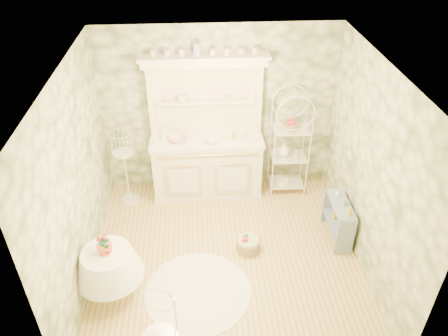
{
  "coord_description": "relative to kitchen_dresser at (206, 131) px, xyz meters",
  "views": [
    {
      "loc": [
        -0.33,
        -4.31,
        4.43
      ],
      "look_at": [
        0.0,
        0.5,
        1.15
      ],
      "focal_mm": 35.0,
      "sensor_mm": 36.0,
      "label": 1
    }
  ],
  "objects": [
    {
      "name": "ceiling",
      "position": [
        0.2,
        -1.52,
        1.56
      ],
      "size": [
        3.6,
        3.6,
        0.0
      ],
      "primitive_type": "plane",
      "color": "white",
      "rests_on": "floor"
    },
    {
      "name": "wall_left",
      "position": [
        -1.6,
        -1.52,
        0.21
      ],
      "size": [
        3.6,
        3.6,
        0.0
      ],
      "primitive_type": "plane",
      "color": "beige",
      "rests_on": "floor"
    },
    {
      "name": "bakers_rack",
      "position": [
        1.3,
        -0.03,
        -0.28
      ],
      "size": [
        0.55,
        0.4,
        1.72
      ],
      "primitive_type": "cube",
      "rotation": [
        0.0,
        0.0,
        -0.04
      ],
      "color": "white",
      "rests_on": "floor"
    },
    {
      "name": "floor",
      "position": [
        0.2,
        -1.52,
        -1.15
      ],
      "size": [
        3.6,
        3.6,
        0.0
      ],
      "primitive_type": "plane",
      "color": "#D3B96F",
      "rests_on": "ground"
    },
    {
      "name": "bottle_amber",
      "position": [
        1.84,
        -1.49,
        -0.46
      ],
      "size": [
        0.08,
        0.08,
        0.16
      ],
      "primitive_type": "imported",
      "rotation": [
        0.0,
        0.0,
        -0.28
      ],
      "color": "#B18F36",
      "rests_on": "side_shelf"
    },
    {
      "name": "side_shelf",
      "position": [
        1.82,
        -1.23,
        -0.83
      ],
      "size": [
        0.37,
        0.77,
        0.63
      ],
      "primitive_type": "cube",
      "rotation": [
        0.0,
        0.0,
        -0.14
      ],
      "color": "#748AA4",
      "rests_on": "floor"
    },
    {
      "name": "potted_geranium",
      "position": [
        -1.25,
        -2.09,
        -0.3
      ],
      "size": [
        0.17,
        0.13,
        0.28
      ],
      "primitive_type": "imported",
      "rotation": [
        0.0,
        0.0,
        -0.21
      ],
      "color": "#3F7238",
      "rests_on": "round_table"
    },
    {
      "name": "bowl_floral",
      "position": [
        -0.44,
        -0.02,
        -0.13
      ],
      "size": [
        0.34,
        0.34,
        0.07
      ],
      "primitive_type": "imported",
      "rotation": [
        0.0,
        0.0,
        0.22
      ],
      "color": "white",
      "rests_on": "kitchen_dresser"
    },
    {
      "name": "kitchen_dresser",
      "position": [
        0.0,
        0.0,
        0.0
      ],
      "size": [
        1.87,
        0.61,
        2.29
      ],
      "primitive_type": "cube",
      "color": "#F5F1CD",
      "rests_on": "floor"
    },
    {
      "name": "wall_back",
      "position": [
        0.2,
        0.28,
        0.21
      ],
      "size": [
        3.6,
        3.6,
        0.0
      ],
      "primitive_type": "plane",
      "color": "beige",
      "rests_on": "floor"
    },
    {
      "name": "bottle_glass",
      "position": [
        1.81,
        -1.04,
        -0.5
      ],
      "size": [
        0.09,
        0.09,
        0.09
      ],
      "primitive_type": "imported",
      "rotation": [
        0.0,
        0.0,
        -0.39
      ],
      "color": "silver",
      "rests_on": "side_shelf"
    },
    {
      "name": "wall_right",
      "position": [
        2.0,
        -1.52,
        0.21
      ],
      "size": [
        3.6,
        3.6,
        0.0
      ],
      "primitive_type": "plane",
      "color": "beige",
      "rests_on": "floor"
    },
    {
      "name": "cup_right",
      "position": [
        0.36,
        0.16,
        0.47
      ],
      "size": [
        0.12,
        0.12,
        0.09
      ],
      "primitive_type": "imported",
      "rotation": [
        0.0,
        0.0,
        -0.27
      ],
      "color": "white",
      "rests_on": "kitchen_dresser"
    },
    {
      "name": "round_table",
      "position": [
        -1.27,
        -2.05,
        -0.85
      ],
      "size": [
        0.65,
        0.65,
        0.6
      ],
      "primitive_type": "cylinder",
      "rotation": [
        0.0,
        0.0,
        -0.21
      ],
      "color": "white",
      "rests_on": "floor"
    },
    {
      "name": "floor_basket",
      "position": [
        0.51,
        -1.41,
        -1.03
      ],
      "size": [
        0.39,
        0.39,
        0.24
      ],
      "primitive_type": "cylinder",
      "rotation": [
        0.0,
        0.0,
        0.07
      ],
      "color": "#9C8352",
      "rests_on": "floor"
    },
    {
      "name": "wall_front",
      "position": [
        0.2,
        -3.32,
        0.21
      ],
      "size": [
        3.6,
        3.6,
        0.0
      ],
      "primitive_type": "plane",
      "color": "beige",
      "rests_on": "floor"
    },
    {
      "name": "birdcage_stand",
      "position": [
        -1.27,
        -0.16,
        -0.45
      ],
      "size": [
        0.36,
        0.36,
        1.38
      ],
      "primitive_type": "cube",
      "rotation": [
        0.0,
        0.0,
        0.1
      ],
      "color": "white",
      "rests_on": "floor"
    },
    {
      "name": "cup_left",
      "position": [
        -0.35,
        0.16,
        0.47
      ],
      "size": [
        0.16,
        0.16,
        0.1
      ],
      "primitive_type": "imported",
      "rotation": [
        0.0,
        0.0,
        -0.21
      ],
      "color": "white",
      "rests_on": "kitchen_dresser"
    },
    {
      "name": "lace_rug",
      "position": [
        -0.21,
        -2.11,
        -1.14
      ],
      "size": [
        1.7,
        1.7,
        0.01
      ],
      "primitive_type": "cylinder",
      "rotation": [
        0.0,
        0.0,
        -0.31
      ],
      "color": "white",
      "rests_on": "floor"
    },
    {
      "name": "bottle_blue",
      "position": [
        1.84,
        -1.25,
        -0.49
      ],
      "size": [
        0.06,
        0.06,
        0.11
      ],
      "primitive_type": "imported",
      "rotation": [
        0.0,
        0.0,
        0.29
      ],
      "color": "#819DB7",
      "rests_on": "side_shelf"
    },
    {
      "name": "bowl_white",
      "position": [
        0.09,
        -0.1,
        -0.13
      ],
      "size": [
        0.23,
        0.23,
        0.07
      ],
      "primitive_type": "imported",
      "rotation": [
        0.0,
        0.0,
        -0.07
      ],
      "color": "white",
      "rests_on": "kitchen_dresser"
    }
  ]
}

